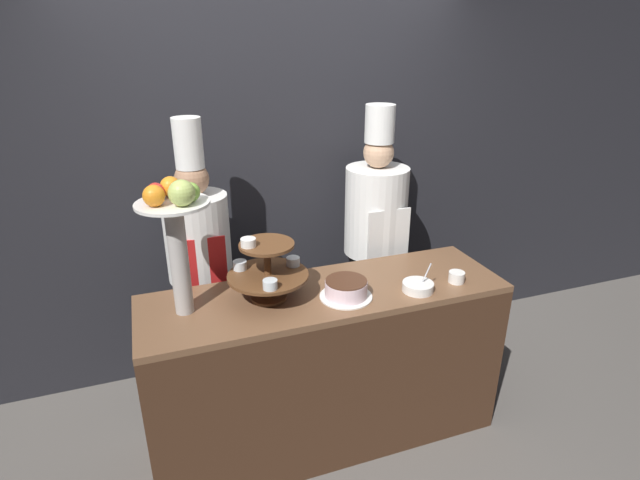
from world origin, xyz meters
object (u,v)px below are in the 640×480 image
Objects in this scene: fruit_pedestal at (175,223)px; chef_center_left at (375,234)px; tiered_stand at (267,269)px; serving_bowl_near at (418,287)px; chef_left at (200,263)px; cake_round at (346,289)px; cup_white at (457,277)px.

chef_center_left is (1.27, 0.55, -0.43)m from fruit_pedestal.
serving_bowl_near is at bearing -13.49° from tiered_stand.
chef_center_left is at bearing -0.00° from chef_left.
chef_left is at bearing 116.26° from tiered_stand.
fruit_pedestal reaches higher than tiered_stand.
serving_bowl_near is at bearing -9.47° from cake_round.
serving_bowl_near is at bearing -97.94° from chef_center_left.
chef_center_left reaches higher than fruit_pedestal.
chef_left is (-0.65, 0.67, -0.05)m from cake_round.
chef_left is 1.13m from chef_center_left.
cake_round reaches higher than cup_white.
chef_center_left is (0.10, 0.73, 0.01)m from serving_bowl_near.
tiered_stand is 1.03m from cup_white.
chef_left is at bearing 180.00° from chef_center_left.
tiered_stand is at bearing 170.71° from cup_white.
tiered_stand is 0.64m from chef_left.
serving_bowl_near is at bearing -9.21° from fruit_pedestal.
chef_center_left reaches higher than tiered_stand.
fruit_pedestal is at bearing 170.92° from cake_round.
cup_white is 0.05× the size of chef_left.
fruit_pedestal is 7.86× the size of cup_white.
cake_round is 0.94m from chef_left.
fruit_pedestal is at bearing 173.08° from cup_white.
cake_round is 1.66× the size of serving_bowl_near.
tiered_stand is 1.03m from chef_center_left.
fruit_pedestal is (-0.41, 0.01, 0.30)m from tiered_stand.
tiered_stand is at bearing -1.02° from fruit_pedestal.
chef_left is (-0.27, 0.55, -0.17)m from tiered_stand.
serving_bowl_near is 0.09× the size of chef_center_left.
fruit_pedestal reaches higher than cup_white.
chef_center_left reaches higher than cake_round.
tiered_stand is 1.50× the size of cake_round.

